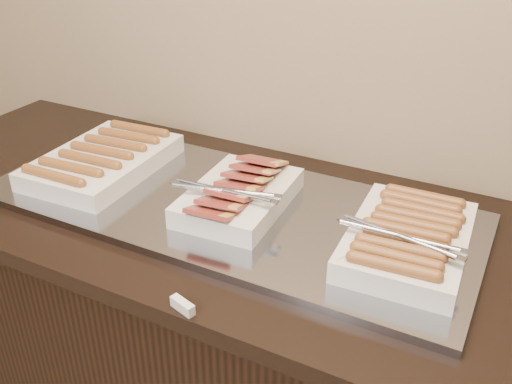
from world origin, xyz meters
TOP-DOWN VIEW (x-y plane):
  - counter at (0.00, 2.13)m, footprint 2.06×0.76m
  - warming_tray at (-0.02, 2.13)m, footprint 1.20×0.50m
  - dish_left at (-0.41, 2.13)m, footprint 0.28×0.41m
  - dish_center at (0.01, 2.13)m, footprint 0.27×0.34m
  - dish_right at (0.42, 2.13)m, footprint 0.27×0.37m
  - label_holder at (0.09, 1.77)m, footprint 0.06×0.03m

SIDE VIEW (x-z plane):
  - counter at x=0.00m, z-range 0.00..0.90m
  - warming_tray at x=-0.02m, z-range 0.90..0.92m
  - label_holder at x=0.09m, z-range 0.90..0.92m
  - dish_left at x=-0.41m, z-range 0.91..0.98m
  - dish_center at x=0.01m, z-range 0.91..1.00m
  - dish_right at x=0.42m, z-range 0.91..0.99m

